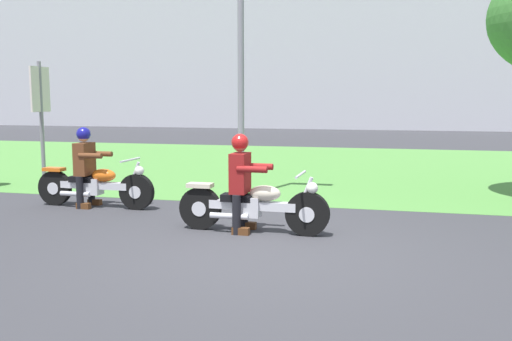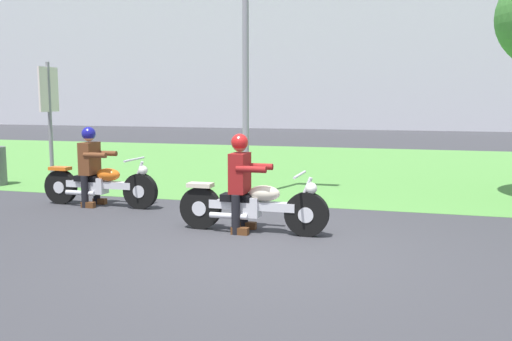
{
  "view_description": "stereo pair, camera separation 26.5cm",
  "coord_description": "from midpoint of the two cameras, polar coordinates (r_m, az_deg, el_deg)",
  "views": [
    {
      "loc": [
        1.52,
        -6.49,
        1.86
      ],
      "look_at": [
        -0.38,
        1.17,
        0.85
      ],
      "focal_mm": 39.35,
      "sensor_mm": 36.0,
      "label": 1
    },
    {
      "loc": [
        1.78,
        -6.42,
        1.86
      ],
      "look_at": [
        -0.38,
        1.17,
        0.85
      ],
      "focal_mm": 39.35,
      "sensor_mm": 36.0,
      "label": 2
    }
  ],
  "objects": [
    {
      "name": "sign_banner",
      "position": [
        12.17,
        -19.69,
        6.23
      ],
      "size": [
        0.08,
        0.6,
        2.6
      ],
      "color": "gray",
      "rests_on": "ground"
    },
    {
      "name": "rider_follow",
      "position": [
        10.11,
        -15.76,
        1.03
      ],
      "size": [
        0.55,
        0.48,
        1.38
      ],
      "rotation": [
        0.0,
        0.0,
        -0.02
      ],
      "color": "black",
      "rests_on": "ground"
    },
    {
      "name": "stadium_facade",
      "position": [
        39.22,
        6.02,
        14.47
      ],
      "size": [
        50.5,
        8.0,
        13.55
      ],
      "primitive_type": "cube",
      "color": "silver",
      "rests_on": "ground"
    },
    {
      "name": "grass_verge",
      "position": [
        15.67,
        9.72,
        0.39
      ],
      "size": [
        60.0,
        12.0,
        0.01
      ],
      "primitive_type": "cube",
      "color": "#549342",
      "rests_on": "ground"
    },
    {
      "name": "motorcycle_lead",
      "position": [
        7.84,
        0.61,
        -3.6
      ],
      "size": [
        2.16,
        0.66,
        0.86
      ],
      "rotation": [
        0.0,
        0.0,
        -0.02
      ],
      "color": "black",
      "rests_on": "ground"
    },
    {
      "name": "ground",
      "position": [
        6.92,
        1.49,
        -8.31
      ],
      "size": [
        120.0,
        120.0,
        0.0
      ],
      "primitive_type": "plane",
      "color": "#38383D"
    },
    {
      "name": "motorcycle_follow",
      "position": [
        10.07,
        -14.87,
        -1.41
      ],
      "size": [
        2.19,
        0.66,
        0.86
      ],
      "rotation": [
        0.0,
        0.0,
        -0.02
      ],
      "color": "black",
      "rests_on": "ground"
    },
    {
      "name": "streetlight_pole",
      "position": [
        10.59,
        0.33,
        15.54
      ],
      "size": [
        0.96,
        0.2,
        5.35
      ],
      "color": "gray",
      "rests_on": "ground"
    },
    {
      "name": "rider_lead",
      "position": [
        7.82,
        -0.56,
        -0.46
      ],
      "size": [
        0.55,
        0.48,
        1.38
      ],
      "rotation": [
        0.0,
        0.0,
        -0.02
      ],
      "color": "black",
      "rests_on": "ground"
    }
  ]
}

